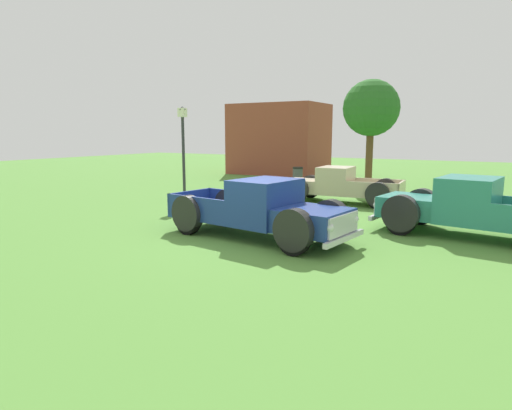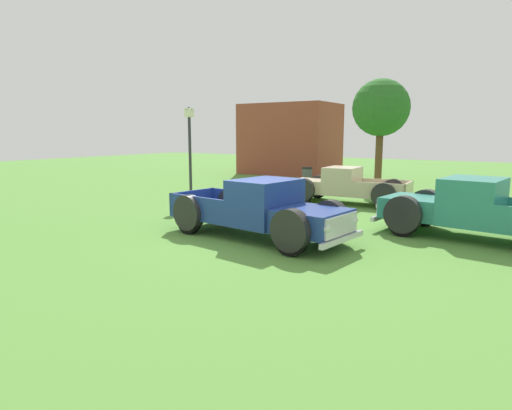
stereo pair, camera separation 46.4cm
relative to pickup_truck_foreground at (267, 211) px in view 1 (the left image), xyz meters
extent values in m
plane|color=#548C38|center=(-0.39, -0.31, -0.77)|extent=(80.00, 80.00, 0.00)
cube|color=navy|center=(1.40, -0.19, -0.08)|extent=(1.79, 1.80, 0.58)
cube|color=silver|center=(2.21, -0.29, -0.08)|extent=(0.25, 1.44, 0.49)
sphere|color=silver|center=(2.27, 0.35, -0.05)|extent=(0.21, 0.21, 0.21)
sphere|color=silver|center=(2.11, -0.93, -0.05)|extent=(0.21, 0.21, 0.21)
cube|color=navy|center=(-0.07, 0.01, 0.24)|extent=(1.60, 1.94, 1.22)
cube|color=#8C9EA8|center=(0.57, -0.08, 0.51)|extent=(0.24, 1.52, 0.54)
cube|color=navy|center=(-1.85, 0.25, -0.32)|extent=(2.44, 2.05, 0.11)
cube|color=navy|center=(-1.74, 1.08, 0.03)|extent=(2.21, 0.38, 0.58)
cube|color=navy|center=(-1.96, -0.59, 0.03)|extent=(2.21, 0.38, 0.58)
cube|color=navy|center=(-2.91, 0.39, 0.03)|extent=(0.32, 1.77, 0.58)
cylinder|color=black|center=(1.52, 0.69, -0.37)|extent=(0.83, 0.34, 0.80)
cylinder|color=#B7B7BC|center=(1.52, 0.70, -0.37)|extent=(0.35, 0.29, 0.32)
cylinder|color=black|center=(1.52, 0.69, -0.17)|extent=(1.05, 0.43, 1.02)
cylinder|color=black|center=(1.29, -1.07, -0.37)|extent=(0.83, 0.34, 0.80)
cylinder|color=#B7B7BC|center=(1.28, -1.08, -0.37)|extent=(0.35, 0.29, 0.32)
cylinder|color=black|center=(1.29, -1.07, -0.17)|extent=(1.05, 0.43, 1.02)
cylinder|color=black|center=(-1.99, 1.16, -0.37)|extent=(0.83, 0.34, 0.80)
cylinder|color=#B7B7BC|center=(-1.99, 1.17, -0.37)|extent=(0.35, 0.29, 0.32)
cylinder|color=black|center=(-1.99, 1.16, -0.17)|extent=(1.05, 0.43, 1.02)
cylinder|color=black|center=(-2.23, -0.60, -0.37)|extent=(0.83, 0.34, 0.80)
cylinder|color=#B7B7BC|center=(-2.23, -0.61, -0.37)|extent=(0.35, 0.29, 0.32)
cylinder|color=black|center=(-2.23, -0.60, -0.17)|extent=(1.05, 0.43, 1.02)
cube|color=silver|center=(2.25, -0.30, -0.41)|extent=(0.36, 1.93, 0.13)
cube|color=#C6B793|center=(-1.98, 6.93, -0.14)|extent=(1.53, 1.55, 0.53)
cube|color=silver|center=(-2.73, 6.89, -0.14)|extent=(0.14, 1.32, 0.45)
sphere|color=silver|center=(-2.67, 6.31, -0.11)|extent=(0.19, 0.19, 0.19)
sphere|color=silver|center=(-2.74, 7.48, -0.11)|extent=(0.19, 0.19, 0.19)
cube|color=#C6B793|center=(-0.64, 7.01, 0.15)|extent=(1.35, 1.68, 1.11)
cube|color=#8C9EA8|center=(-1.22, 6.98, 0.39)|extent=(0.12, 1.39, 0.49)
cube|color=#C6B793|center=(1.00, 7.11, -0.36)|extent=(2.12, 1.73, 0.10)
cube|color=#C6B793|center=(1.04, 6.34, -0.04)|extent=(2.03, 0.20, 0.53)
cube|color=#C6B793|center=(0.95, 7.88, -0.04)|extent=(2.03, 0.20, 0.53)
cube|color=#C6B793|center=(1.97, 7.17, -0.04)|extent=(0.17, 1.61, 0.53)
cylinder|color=black|center=(-1.94, 6.13, -0.41)|extent=(0.74, 0.26, 0.73)
cylinder|color=#B7B7BC|center=(-1.94, 6.12, -0.41)|extent=(0.31, 0.25, 0.29)
cylinder|color=black|center=(-1.94, 6.13, -0.22)|extent=(0.94, 0.32, 0.93)
cylinder|color=black|center=(-2.03, 7.74, -0.41)|extent=(0.74, 0.26, 0.73)
cylinder|color=#B7B7BC|center=(-2.03, 7.75, -0.41)|extent=(0.31, 0.25, 0.29)
cylinder|color=black|center=(-2.03, 7.74, -0.22)|extent=(0.94, 0.32, 0.93)
cylinder|color=black|center=(1.29, 6.32, -0.41)|extent=(0.74, 0.26, 0.73)
cylinder|color=#B7B7BC|center=(1.29, 6.31, -0.41)|extent=(0.31, 0.25, 0.29)
cylinder|color=black|center=(1.29, 6.32, -0.22)|extent=(0.94, 0.32, 0.93)
cylinder|color=black|center=(1.19, 7.93, -0.41)|extent=(0.74, 0.26, 0.73)
cylinder|color=#B7B7BC|center=(1.19, 7.94, -0.41)|extent=(0.31, 0.25, 0.29)
cylinder|color=black|center=(1.19, 7.93, -0.22)|extent=(0.94, 0.32, 0.93)
cube|color=silver|center=(-2.76, 6.89, -0.44)|extent=(0.20, 1.76, 0.12)
cube|color=#2D8475|center=(3.10, 3.24, -0.07)|extent=(1.82, 1.84, 0.59)
cube|color=silver|center=(2.28, 3.35, -0.07)|extent=(0.26, 1.47, 0.50)
sphere|color=silver|center=(2.21, 2.70, -0.04)|extent=(0.22, 0.22, 0.22)
sphere|color=silver|center=(2.38, 4.00, -0.04)|extent=(0.22, 0.22, 0.22)
cube|color=#2D8475|center=(4.59, 3.04, 0.26)|extent=(1.63, 1.97, 1.24)
cube|color=#8C9EA8|center=(3.94, 3.13, 0.53)|extent=(0.25, 1.55, 0.55)
cylinder|color=black|center=(2.98, 2.34, -0.36)|extent=(0.84, 0.34, 0.82)
cylinder|color=#B7B7BC|center=(2.98, 2.33, -0.36)|extent=(0.36, 0.30, 0.33)
cylinder|color=black|center=(2.98, 2.34, -0.16)|extent=(1.07, 0.44, 1.04)
cylinder|color=black|center=(3.22, 4.14, -0.36)|extent=(0.84, 0.34, 0.82)
cylinder|color=#B7B7BC|center=(3.22, 4.15, -0.36)|extent=(0.36, 0.30, 0.33)
cylinder|color=black|center=(3.22, 4.14, -0.16)|extent=(1.07, 0.44, 1.04)
cube|color=silver|center=(2.23, 3.36, -0.40)|extent=(0.37, 1.96, 0.13)
cube|color=#2D2D33|center=(-6.13, 4.01, -0.65)|extent=(0.36, 0.36, 0.25)
cylinder|color=#2D2D33|center=(-6.13, 4.01, 1.09)|extent=(0.12, 0.12, 3.23)
cube|color=#F2EACC|center=(-6.13, 4.01, 2.89)|extent=(0.28, 0.28, 0.36)
cone|color=#2D2D33|center=(-6.13, 4.01, 3.07)|extent=(0.32, 0.32, 0.14)
cylinder|color=#4C4C51|center=(-4.87, 12.48, -0.35)|extent=(0.56, 0.56, 0.85)
cylinder|color=black|center=(-4.87, 12.48, 0.13)|extent=(0.59, 0.59, 0.10)
cylinder|color=brown|center=(-0.79, 12.33, 0.75)|extent=(0.36, 0.36, 3.04)
sphere|color=#286623|center=(-0.79, 12.33, 3.33)|extent=(2.84, 2.84, 2.84)
cube|color=brown|center=(-8.75, 17.67, 1.65)|extent=(6.26, 4.33, 4.84)
camera|label=1|loc=(5.50, -10.05, 2.05)|focal=30.61mm
camera|label=2|loc=(5.90, -9.81, 2.05)|focal=30.61mm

